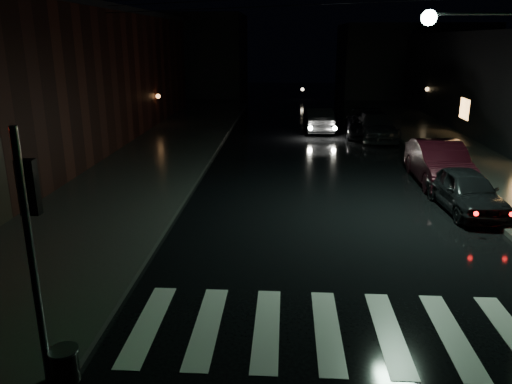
% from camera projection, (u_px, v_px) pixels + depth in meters
% --- Properties ---
extents(ground, '(120.00, 120.00, 0.00)m').
position_uv_depth(ground, '(203.00, 340.00, 9.53)').
color(ground, black).
rests_on(ground, ground).
extents(sidewalk_left, '(6.00, 44.00, 0.15)m').
position_uv_depth(sidewalk_left, '(145.00, 162.00, 23.16)').
color(sidewalk_left, '#282826').
rests_on(sidewalk_left, ground).
extents(sidewalk_right, '(4.00, 44.00, 0.15)m').
position_uv_depth(sidewalk_right, '(475.00, 166.00, 22.29)').
color(sidewalk_right, '#282826').
rests_on(sidewalk_right, ground).
extents(building_left, '(10.00, 36.00, 7.00)m').
position_uv_depth(building_left, '(12.00, 82.00, 24.48)').
color(building_left, black).
rests_on(building_left, ground).
extents(building_far_left, '(14.00, 10.00, 8.00)m').
position_uv_depth(building_far_left, '(177.00, 55.00, 51.89)').
color(building_far_left, black).
rests_on(building_far_left, ground).
extents(building_far_right, '(14.00, 10.00, 7.00)m').
position_uv_depth(building_far_right, '(410.00, 60.00, 50.65)').
color(building_far_right, black).
rests_on(building_far_right, ground).
extents(crosswalk, '(9.00, 3.00, 0.01)m').
position_uv_depth(crosswalk, '(358.00, 331.00, 9.83)').
color(crosswalk, beige).
rests_on(crosswalk, ground).
extents(signal_pole_corner, '(0.68, 0.61, 4.20)m').
position_uv_depth(signal_pole_corner, '(49.00, 304.00, 7.81)').
color(signal_pole_corner, slate).
rests_on(signal_pole_corner, ground).
extents(parked_car_a, '(1.89, 4.18, 1.39)m').
position_uv_depth(parked_car_a, '(466.00, 191.00, 16.56)').
color(parked_car_a, black).
rests_on(parked_car_a, ground).
extents(parked_car_b, '(1.85, 5.05, 1.65)m').
position_uv_depth(parked_car_b, '(439.00, 163.00, 19.73)').
color(parked_car_b, black).
rests_on(parked_car_b, ground).
extents(parked_car_c, '(2.36, 5.23, 1.49)m').
position_uv_depth(parked_car_c, '(375.00, 126.00, 28.82)').
color(parked_car_c, black).
rests_on(parked_car_c, ground).
extents(parked_car_d, '(2.53, 4.86, 1.31)m').
position_uv_depth(parked_car_d, '(365.00, 126.00, 29.33)').
color(parked_car_d, black).
rests_on(parked_car_d, ground).
extents(oncoming_car, '(1.77, 4.64, 1.51)m').
position_uv_depth(oncoming_car, '(318.00, 119.00, 31.02)').
color(oncoming_car, black).
rests_on(oncoming_car, ground).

